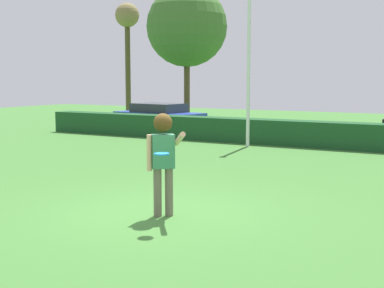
{
  "coord_description": "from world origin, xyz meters",
  "views": [
    {
      "loc": [
        5.11,
        -7.86,
        2.37
      ],
      "look_at": [
        0.15,
        0.85,
        1.15
      ],
      "focal_mm": 50.67,
      "sensor_mm": 36.0,
      "label": 1
    }
  ],
  "objects_px": {
    "frisbee": "(162,154)",
    "birch_tree": "(127,24)",
    "parked_car_blue": "(159,116)",
    "willow_tree": "(187,26)",
    "lamppost": "(249,56)",
    "person": "(163,152)"
  },
  "relations": [
    {
      "from": "frisbee",
      "to": "birch_tree",
      "type": "bearing_deg",
      "value": 127.51
    },
    {
      "from": "parked_car_blue",
      "to": "willow_tree",
      "type": "height_order",
      "value": "willow_tree"
    },
    {
      "from": "lamppost",
      "to": "willow_tree",
      "type": "bearing_deg",
      "value": 131.29
    },
    {
      "from": "frisbee",
      "to": "lamppost",
      "type": "relative_size",
      "value": 0.04
    },
    {
      "from": "willow_tree",
      "to": "frisbee",
      "type": "bearing_deg",
      "value": -60.88
    },
    {
      "from": "parked_car_blue",
      "to": "willow_tree",
      "type": "distance_m",
      "value": 6.92
    },
    {
      "from": "lamppost",
      "to": "birch_tree",
      "type": "xyz_separation_m",
      "value": [
        -12.23,
        9.67,
        2.49
      ]
    },
    {
      "from": "frisbee",
      "to": "willow_tree",
      "type": "relative_size",
      "value": 0.03
    },
    {
      "from": "frisbee",
      "to": "willow_tree",
      "type": "distance_m",
      "value": 21.51
    },
    {
      "from": "lamppost",
      "to": "person",
      "type": "bearing_deg",
      "value": -74.57
    },
    {
      "from": "willow_tree",
      "to": "parked_car_blue",
      "type": "bearing_deg",
      "value": -73.55
    },
    {
      "from": "person",
      "to": "frisbee",
      "type": "bearing_deg",
      "value": -59.05
    },
    {
      "from": "frisbee",
      "to": "parked_car_blue",
      "type": "xyz_separation_m",
      "value": [
        -8.79,
        13.38,
        -0.51
      ]
    },
    {
      "from": "person",
      "to": "frisbee",
      "type": "height_order",
      "value": "person"
    },
    {
      "from": "person",
      "to": "birch_tree",
      "type": "relative_size",
      "value": 0.26
    },
    {
      "from": "lamppost",
      "to": "birch_tree",
      "type": "height_order",
      "value": "birch_tree"
    },
    {
      "from": "lamppost",
      "to": "willow_tree",
      "type": "distance_m",
      "value": 11.19
    },
    {
      "from": "frisbee",
      "to": "birch_tree",
      "type": "relative_size",
      "value": 0.04
    },
    {
      "from": "person",
      "to": "lamppost",
      "type": "bearing_deg",
      "value": 105.43
    },
    {
      "from": "lamppost",
      "to": "willow_tree",
      "type": "relative_size",
      "value": 0.77
    },
    {
      "from": "frisbee",
      "to": "willow_tree",
      "type": "height_order",
      "value": "willow_tree"
    },
    {
      "from": "person",
      "to": "parked_car_blue",
      "type": "bearing_deg",
      "value": 123.41
    }
  ]
}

